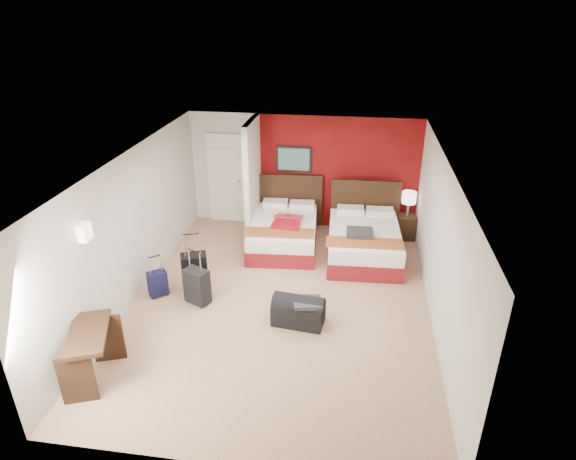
% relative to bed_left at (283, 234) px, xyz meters
% --- Properties ---
extents(ground, '(6.50, 6.50, 0.00)m').
position_rel_bed_left_xyz_m(ground, '(0.26, -2.08, -0.29)').
color(ground, '#D5A883').
rests_on(ground, ground).
extents(room_walls, '(5.02, 6.52, 2.50)m').
position_rel_bed_left_xyz_m(room_walls, '(-1.14, -0.66, 0.97)').
color(room_walls, silver).
rests_on(room_walls, ground).
extents(red_accent_panel, '(3.50, 0.04, 2.50)m').
position_rel_bed_left_xyz_m(red_accent_panel, '(1.01, 1.15, 0.96)').
color(red_accent_panel, maroon).
rests_on(red_accent_panel, ground).
extents(partition_wall, '(0.12, 1.20, 2.50)m').
position_rel_bed_left_xyz_m(partition_wall, '(-0.74, 0.53, 0.96)').
color(partition_wall, silver).
rests_on(partition_wall, ground).
extents(entry_door, '(0.82, 0.06, 2.05)m').
position_rel_bed_left_xyz_m(entry_door, '(-1.49, 1.12, 0.74)').
color(entry_door, silver).
rests_on(entry_door, ground).
extents(bed_left, '(1.47, 2.01, 0.58)m').
position_rel_bed_left_xyz_m(bed_left, '(0.00, 0.00, 0.00)').
color(bed_left, silver).
rests_on(bed_left, ground).
extents(bed_right, '(1.49, 2.06, 0.60)m').
position_rel_bed_left_xyz_m(bed_right, '(1.65, -0.22, 0.01)').
color(bed_right, white).
rests_on(bed_right, ground).
extents(red_suitcase_open, '(0.61, 0.79, 0.09)m').
position_rel_bed_left_xyz_m(red_suitcase_open, '(0.10, -0.10, 0.33)').
color(red_suitcase_open, '#A20D1A').
rests_on(red_suitcase_open, bed_left).
extents(jacket_bundle, '(0.51, 0.41, 0.12)m').
position_rel_bed_left_xyz_m(jacket_bundle, '(1.55, -0.52, 0.37)').
color(jacket_bundle, '#35353A').
rests_on(jacket_bundle, bed_right).
extents(nightstand, '(0.41, 0.41, 0.52)m').
position_rel_bed_left_xyz_m(nightstand, '(2.54, 0.77, -0.03)').
color(nightstand, '#322110').
rests_on(nightstand, ground).
extents(table_lamp, '(0.38, 0.38, 0.54)m').
position_rel_bed_left_xyz_m(table_lamp, '(2.54, 0.77, 0.50)').
color(table_lamp, white).
rests_on(table_lamp, nightstand).
extents(suitcase_black, '(0.51, 0.42, 0.66)m').
position_rel_bed_left_xyz_m(suitcase_black, '(-1.29, -1.86, 0.04)').
color(suitcase_black, black).
rests_on(suitcase_black, ground).
extents(suitcase_charcoal, '(0.48, 0.40, 0.60)m').
position_rel_bed_left_xyz_m(suitcase_charcoal, '(-1.12, -2.27, 0.01)').
color(suitcase_charcoal, black).
rests_on(suitcase_charcoal, ground).
extents(suitcase_navy, '(0.37, 0.35, 0.44)m').
position_rel_bed_left_xyz_m(suitcase_navy, '(-1.87, -2.17, -0.07)').
color(suitcase_navy, black).
rests_on(suitcase_navy, ground).
extents(duffel_bag, '(0.85, 0.52, 0.41)m').
position_rel_bed_left_xyz_m(duffel_bag, '(0.64, -2.60, -0.08)').
color(duffel_bag, black).
rests_on(duffel_bag, ground).
extents(jacket_draped, '(0.50, 0.45, 0.06)m').
position_rel_bed_left_xyz_m(jacket_draped, '(0.79, -2.65, 0.15)').
color(jacket_draped, '#353439').
rests_on(jacket_draped, duffel_bag).
extents(desk, '(0.79, 1.07, 0.80)m').
position_rel_bed_left_xyz_m(desk, '(-1.91, -4.25, 0.11)').
color(desk, black).
rests_on(desk, ground).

